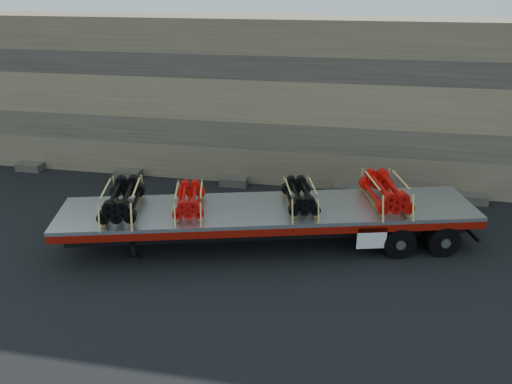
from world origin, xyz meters
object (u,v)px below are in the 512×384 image
trailer (268,226)px  bundle_midrear (300,197)px  bundle_front (122,200)px  bundle_midfront (189,200)px  bundle_rear (385,192)px

trailer → bundle_midrear: size_ratio=6.85×
bundle_front → bundle_midfront: size_ratio=1.21×
bundle_front → bundle_midrear: (5.66, 1.52, -0.06)m
bundle_rear → trailer: bearing=180.0°
bundle_front → bundle_midrear: size_ratio=1.17×
bundle_midfront → bundle_rear: (6.38, 1.72, 0.07)m
trailer → bundle_rear: 4.13m
bundle_midrear → trailer: bearing=180.0°
bundle_midfront → bundle_front: bearing=180.0°
bundle_midfront → bundle_rear: bearing=0.0°
bundle_midfront → bundle_midrear: bundle_midrear is taller
bundle_midfront → bundle_midrear: (3.56, 0.96, 0.01)m
trailer → bundle_midfront: bundle_midfront is taller
bundle_front → bundle_midrear: bundle_front is taller
bundle_front → bundle_midfront: bundle_front is taller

